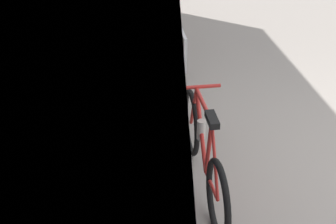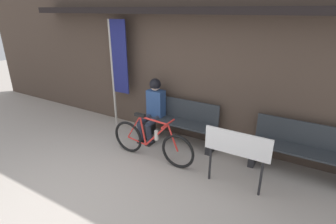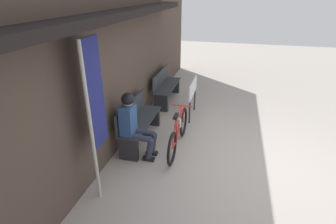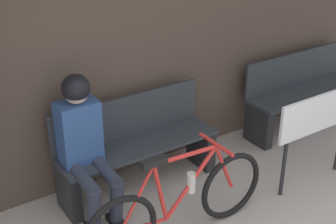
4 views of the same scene
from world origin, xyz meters
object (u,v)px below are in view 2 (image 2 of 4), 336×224
Objects in this scene: park_bench_near at (180,123)px; person_seated at (153,105)px; signboard at (237,147)px; park_bench_far at (301,152)px; bicycle at (152,142)px; banner_pole at (117,63)px.

person_seated reaches higher than park_bench_near.
signboard is (1.94, -0.76, -0.04)m from person_seated.
person_seated is 2.76m from park_bench_far.
park_bench_near is 2.19m from park_bench_far.
park_bench_near is 1.21× the size of person_seated.
person_seated is 1.30× the size of signboard.
park_bench_far is at bearing 20.19° from bicycle.
bicycle is at bearing -59.01° from person_seated.
banner_pole is (-1.54, 0.03, 1.04)m from park_bench_near.
banner_pole is at bearing 179.60° from park_bench_far.
park_bench_near is at bearing 148.01° from signboard.
banner_pole is (-3.73, 0.03, 1.04)m from park_bench_far.
bicycle is at bearing 178.95° from signboard.
banner_pole reaches higher than signboard.
park_bench_far is at bearing -0.01° from park_bench_near.
park_bench_near is at bearing 83.06° from bicycle.
banner_pole reaches higher than park_bench_near.
park_bench_far is 0.64× the size of banner_pole.
bicycle is 2.01m from banner_pole.
park_bench_near is 1.67m from signboard.
person_seated is at bearing -168.91° from park_bench_near.
park_bench_near reaches higher than bicycle.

